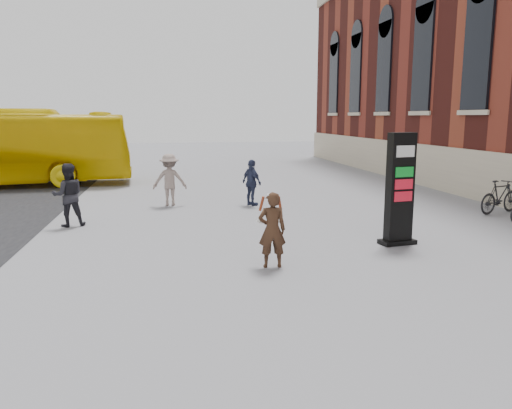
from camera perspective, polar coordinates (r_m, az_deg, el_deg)
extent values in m
plane|color=#9E9EA3|center=(9.57, 0.11, -8.30)|extent=(100.00, 100.00, 0.00)
cube|color=beige|center=(18.68, 26.37, 2.51)|extent=(0.18, 44.00, 1.80)
cube|color=black|center=(12.19, 16.11, 1.68)|extent=(0.67, 0.36, 2.64)
cube|color=black|center=(12.43, 15.83, -4.11)|extent=(0.90, 0.55, 0.11)
cube|color=white|center=(12.10, 16.32, 5.90)|extent=(0.52, 0.37, 0.26)
cube|color=#0D7722|center=(12.14, 16.21, 3.66)|extent=(0.52, 0.37, 0.23)
cube|color=#B31324|center=(12.17, 16.14, 2.32)|extent=(0.52, 0.37, 0.23)
cube|color=#B31324|center=(12.21, 16.08, 1.00)|extent=(0.52, 0.37, 0.23)
imported|color=#402418|center=(10.00, 1.85, -2.92)|extent=(0.58, 0.40, 1.54)
cylinder|color=white|center=(9.87, 1.88, 1.04)|extent=(0.22, 0.22, 0.05)
cone|color=white|center=(10.19, 2.71, -1.09)|extent=(0.21, 0.21, 0.37)
cylinder|color=maroon|center=(10.14, 2.72, 0.16)|extent=(0.12, 0.12, 0.32)
cone|color=white|center=(10.14, 0.65, -1.14)|extent=(0.22, 0.22, 0.37)
cylinder|color=maroon|center=(10.09, 0.65, 0.12)|extent=(0.12, 0.13, 0.32)
imported|color=#232329|center=(14.68, -20.68, 1.02)|extent=(0.97, 0.83, 1.75)
imported|color=gray|center=(17.23, -9.85, 2.79)|extent=(1.16, 0.69, 1.76)
imported|color=#2B314E|center=(16.97, -0.49, 2.51)|extent=(0.79, 0.99, 1.57)
imported|color=black|center=(17.38, 26.11, 0.81)|extent=(1.84, 1.04, 1.06)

